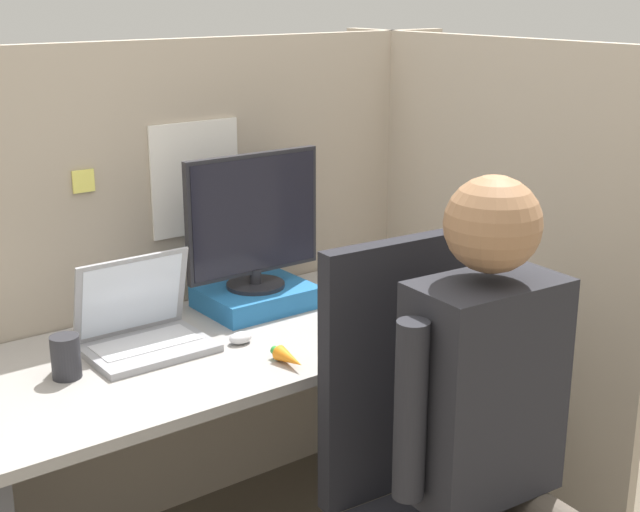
{
  "coord_description": "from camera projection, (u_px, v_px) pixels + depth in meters",
  "views": [
    {
      "loc": [
        -1.25,
        -1.67,
        1.66
      ],
      "look_at": [
        0.13,
        0.17,
        0.96
      ],
      "focal_mm": 50.0,
      "sensor_mm": 36.0,
      "label": 1
    }
  ],
  "objects": [
    {
      "name": "desk",
      "position": [
        248.0,
        386.0,
        2.58
      ],
      "size": [
        1.65,
        0.69,
        0.71
      ],
      "color": "#9E9993",
      "rests_on": "ground"
    },
    {
      "name": "paper_box",
      "position": [
        256.0,
        297.0,
        2.74
      ],
      "size": [
        0.33,
        0.26,
        0.07
      ],
      "color": "#236BAD",
      "rests_on": "desk"
    },
    {
      "name": "monitor",
      "position": [
        254.0,
        221.0,
        2.67
      ],
      "size": [
        0.45,
        0.18,
        0.41
      ],
      "color": "#232328",
      "rests_on": "paper_box"
    },
    {
      "name": "carrot_toy",
      "position": [
        289.0,
        358.0,
        2.32
      ],
      "size": [
        0.04,
        0.13,
        0.04
      ],
      "color": "orange",
      "rests_on": "desk"
    },
    {
      "name": "office_chair",
      "position": [
        439.0,
        475.0,
        2.13
      ],
      "size": [
        0.53,
        0.58,
        1.09
      ],
      "color": "black",
      "rests_on": "ground"
    },
    {
      "name": "stapler",
      "position": [
        444.0,
        277.0,
        2.96
      ],
      "size": [
        0.04,
        0.16,
        0.04
      ],
      "color": "#A31919",
      "rests_on": "desk"
    },
    {
      "name": "cubicle_panel_back",
      "position": [
        183.0,
        284.0,
        2.81
      ],
      "size": [
        2.15,
        0.05,
        1.51
      ],
      "color": "tan",
      "rests_on": "ground"
    },
    {
      "name": "pen_cup",
      "position": [
        66.0,
        357.0,
        2.24
      ],
      "size": [
        0.07,
        0.07,
        0.11
      ],
      "color": "#28282D",
      "rests_on": "desk"
    },
    {
      "name": "mouse",
      "position": [
        240.0,
        338.0,
        2.46
      ],
      "size": [
        0.07,
        0.05,
        0.03
      ],
      "color": "silver",
      "rests_on": "desk"
    },
    {
      "name": "laptop",
      "position": [
        143.0,
        331.0,
        2.42
      ],
      "size": [
        0.33,
        0.25,
        0.25
      ],
      "color": "#99999E",
      "rests_on": "desk"
    },
    {
      "name": "person",
      "position": [
        499.0,
        419.0,
        1.96
      ],
      "size": [
        0.48,
        0.42,
        1.29
      ],
      "color": "brown",
      "rests_on": "ground"
    },
    {
      "name": "cubicle_panel_right",
      "position": [
        474.0,
        270.0,
        2.96
      ],
      "size": [
        0.04,
        1.33,
        1.51
      ],
      "color": "tan",
      "rests_on": "ground"
    }
  ]
}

